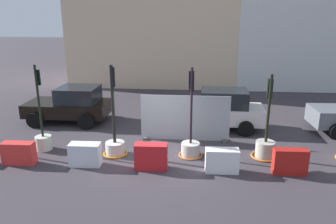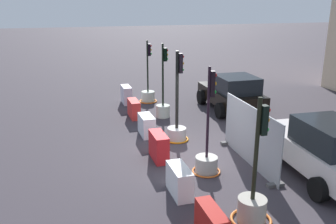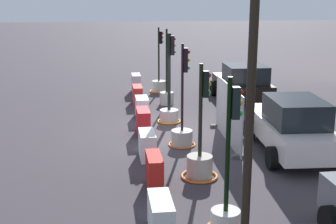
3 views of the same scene
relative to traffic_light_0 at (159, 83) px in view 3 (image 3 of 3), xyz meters
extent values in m
plane|color=#39333A|center=(6.84, -0.21, -0.42)|extent=(120.00, 120.00, 0.00)
cylinder|color=silver|center=(0.00, -0.01, -0.15)|extent=(0.66, 0.66, 0.54)
cylinder|color=black|center=(0.00, -0.01, 1.40)|extent=(0.08, 0.08, 2.55)
cube|color=black|center=(-0.02, 0.10, 2.20)|extent=(0.17, 0.16, 0.58)
sphere|color=red|center=(-0.03, 0.18, 2.39)|extent=(0.10, 0.10, 0.10)
sphere|color=orange|center=(-0.03, 0.18, 2.20)|extent=(0.10, 0.10, 0.10)
sphere|color=green|center=(-0.03, 0.18, 2.01)|extent=(0.10, 0.10, 0.10)
torus|color=orange|center=(0.00, -0.01, -0.38)|extent=(0.90, 0.90, 0.07)
cylinder|color=beige|center=(2.60, 0.11, -0.15)|extent=(0.60, 0.60, 0.53)
cylinder|color=black|center=(2.60, 0.11, 1.47)|extent=(0.09, 0.09, 2.70)
cube|color=black|center=(2.61, 0.22, 2.34)|extent=(0.16, 0.15, 0.56)
sphere|color=red|center=(2.63, 0.29, 2.53)|extent=(0.09, 0.09, 0.09)
sphere|color=orange|center=(2.63, 0.29, 2.34)|extent=(0.09, 0.09, 0.09)
sphere|color=green|center=(2.63, 0.29, 2.15)|extent=(0.09, 0.09, 0.09)
cylinder|color=silver|center=(5.40, -0.09, -0.18)|extent=(0.69, 0.69, 0.47)
cylinder|color=black|center=(5.40, -0.09, 1.47)|extent=(0.12, 0.12, 2.82)
cube|color=black|center=(5.41, 0.03, 2.44)|extent=(0.15, 0.13, 0.69)
sphere|color=red|center=(5.41, 0.11, 2.67)|extent=(0.09, 0.09, 0.09)
sphere|color=orange|center=(5.41, 0.11, 2.44)|extent=(0.09, 0.09, 0.09)
sphere|color=green|center=(5.41, 0.11, 2.21)|extent=(0.09, 0.09, 0.09)
torus|color=orange|center=(5.40, -0.09, -0.38)|extent=(0.88, 0.88, 0.06)
cylinder|color=#B5B2A9|center=(8.15, 0.03, -0.17)|extent=(0.67, 0.67, 0.49)
cylinder|color=black|center=(8.15, 0.03, 1.44)|extent=(0.08, 0.08, 2.73)
cube|color=black|center=(8.14, 0.13, 2.30)|extent=(0.19, 0.15, 0.74)
sphere|color=red|center=(8.12, 0.21, 2.55)|extent=(0.11, 0.11, 0.11)
sphere|color=orange|center=(8.12, 0.21, 2.30)|extent=(0.11, 0.11, 0.11)
sphere|color=green|center=(8.12, 0.21, 2.06)|extent=(0.11, 0.11, 0.11)
torus|color=orange|center=(8.15, 0.03, -0.39)|extent=(0.86, 0.86, 0.05)
cylinder|color=#B5AD9F|center=(10.82, 0.14, -0.12)|extent=(0.68, 0.68, 0.60)
cylinder|color=black|center=(10.82, 0.14, 1.39)|extent=(0.10, 0.10, 2.42)
cube|color=black|center=(10.82, 0.26, 2.08)|extent=(0.17, 0.14, 0.67)
sphere|color=red|center=(10.82, 0.35, 2.31)|extent=(0.11, 0.11, 0.11)
sphere|color=orange|center=(10.82, 0.35, 2.08)|extent=(0.11, 0.11, 0.11)
sphere|color=green|center=(10.82, 0.35, 1.86)|extent=(0.11, 0.11, 0.11)
torus|color=orange|center=(10.82, 0.14, -0.38)|extent=(0.98, 0.98, 0.07)
cylinder|color=silver|center=(13.72, 0.18, -0.18)|extent=(0.60, 0.60, 0.48)
cylinder|color=black|center=(13.72, 0.18, 1.43)|extent=(0.10, 0.10, 2.73)
cube|color=black|center=(13.72, 0.30, 2.29)|extent=(0.17, 0.15, 0.62)
sphere|color=red|center=(13.72, 0.39, 2.50)|extent=(0.11, 0.11, 0.11)
sphere|color=orange|center=(13.72, 0.39, 2.29)|extent=(0.11, 0.11, 0.11)
sphere|color=green|center=(13.72, 0.39, 2.08)|extent=(0.11, 0.11, 0.11)
cube|color=silver|center=(0.00, -1.10, 0.02)|extent=(1.03, 0.43, 0.88)
cube|color=red|center=(2.31, -1.13, -0.03)|extent=(1.10, 0.42, 0.77)
cube|color=silver|center=(4.62, -1.06, -0.02)|extent=(1.05, 0.50, 0.79)
cube|color=red|center=(6.88, -1.13, 0.02)|extent=(1.09, 0.45, 0.88)
cube|color=white|center=(9.19, -1.13, -0.02)|extent=(1.08, 0.48, 0.79)
cube|color=#AE1B16|center=(11.35, -1.09, 0.01)|extent=(1.07, 0.39, 0.85)
cube|color=silver|center=(13.66, -1.13, -0.04)|extent=(1.16, 0.48, 0.76)
cube|color=black|center=(2.27, 3.48, 0.24)|extent=(3.84, 1.90, 0.61)
cube|color=black|center=(2.82, 3.48, 0.91)|extent=(1.80, 1.67, 0.73)
cylinder|color=black|center=(1.08, 2.47, -0.06)|extent=(0.70, 0.28, 0.70)
cylinder|color=black|center=(1.07, 4.48, -0.06)|extent=(0.70, 0.28, 0.70)
cylinder|color=black|center=(3.46, 2.48, -0.06)|extent=(0.70, 0.28, 0.70)
cylinder|color=black|center=(3.45, 4.48, -0.06)|extent=(0.70, 0.28, 0.70)
cube|color=silver|center=(9.12, 3.17, 0.26)|extent=(4.39, 1.79, 0.70)
cube|color=black|center=(9.55, 3.16, 0.97)|extent=(2.04, 1.52, 0.74)
cylinder|color=black|center=(7.75, 2.32, -0.09)|extent=(0.65, 0.30, 0.64)
cylinder|color=black|center=(7.80, 4.10, -0.09)|extent=(0.65, 0.30, 0.64)
cylinder|color=black|center=(10.44, 2.24, -0.09)|extent=(0.65, 0.30, 0.64)
cylinder|color=black|center=(10.49, 4.02, -0.09)|extent=(0.65, 0.30, 0.64)
cylinder|color=black|center=(14.14, 2.22, -0.09)|extent=(0.67, 0.31, 0.66)
cylinder|color=black|center=(15.19, 0.16, 2.54)|extent=(0.15, 0.15, 5.91)
cube|color=#969CA2|center=(7.89, 1.57, 0.52)|extent=(3.58, 0.04, 1.87)
cube|color=#4C4C4C|center=(6.28, 1.57, -0.37)|extent=(0.16, 0.50, 0.10)
cube|color=#4C4C4C|center=(9.50, 1.57, -0.37)|extent=(0.16, 0.50, 0.10)
camera|label=1|loc=(8.29, -10.82, 4.53)|focal=34.62mm
camera|label=2|loc=(17.50, -3.70, 4.60)|focal=39.05mm
camera|label=3|loc=(22.20, -1.88, 4.36)|focal=50.20mm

